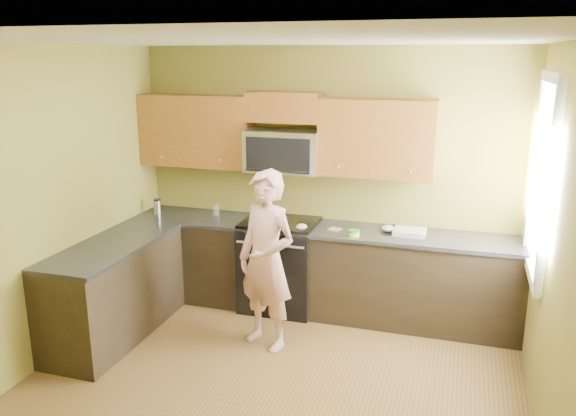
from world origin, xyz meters
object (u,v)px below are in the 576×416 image
at_px(travel_mug, 158,214).
at_px(butter_tub, 354,236).
at_px(stove, 280,264).
at_px(frying_pan, 277,222).
at_px(woman, 267,260).
at_px(microwave, 284,171).

bearing_deg(travel_mug, butter_tub, -3.92).
distance_m(stove, frying_pan, 0.48).
bearing_deg(frying_pan, stove, 86.58).
bearing_deg(woman, microwave, 120.27).
height_order(stove, woman, woman).
bearing_deg(stove, microwave, 90.00).
bearing_deg(microwave, frying_pan, -96.27).
relative_size(woman, frying_pan, 3.92).
bearing_deg(woman, stove, 121.52).
height_order(stove, frying_pan, frying_pan).
height_order(frying_pan, travel_mug, travel_mug).
bearing_deg(stove, travel_mug, -178.28).
distance_m(woman, butter_tub, 0.92).
relative_size(woman, butter_tub, 14.84).
distance_m(frying_pan, travel_mug, 1.38).
xyz_separation_m(frying_pan, butter_tub, (0.83, -0.13, -0.03)).
distance_m(woman, frying_pan, 0.79).
height_order(microwave, frying_pan, microwave).
distance_m(woman, travel_mug, 1.73).
bearing_deg(frying_pan, butter_tub, 6.06).
relative_size(butter_tub, travel_mug, 0.64).
bearing_deg(microwave, stove, -90.00).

